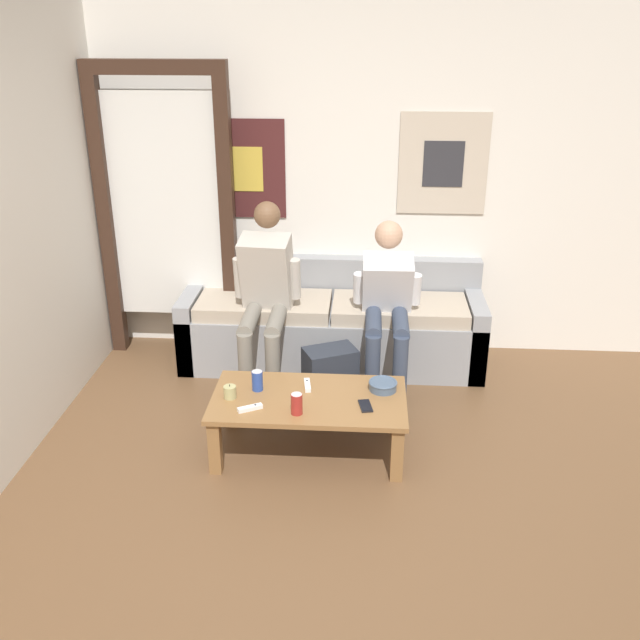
% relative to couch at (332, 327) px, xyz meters
% --- Properties ---
extents(ground_plane, '(18.00, 18.00, 0.00)m').
position_rel_couch_xyz_m(ground_plane, '(0.10, -2.27, -0.28)').
color(ground_plane, brown).
extents(wall_back, '(10.00, 0.07, 2.55)m').
position_rel_couch_xyz_m(wall_back, '(0.09, 0.34, 0.99)').
color(wall_back, white).
rests_on(wall_back, ground_plane).
extents(door_frame, '(1.00, 0.10, 2.15)m').
position_rel_couch_xyz_m(door_frame, '(-1.22, 0.12, 0.92)').
color(door_frame, '#382319').
rests_on(door_frame, ground_plane).
extents(couch, '(2.21, 0.66, 0.74)m').
position_rel_couch_xyz_m(couch, '(0.00, 0.00, 0.00)').
color(couch, gray).
rests_on(couch, ground_plane).
extents(coffee_table, '(1.14, 0.61, 0.36)m').
position_rel_couch_xyz_m(coffee_table, '(-0.07, -1.22, 0.02)').
color(coffee_table, olive).
rests_on(coffee_table, ground_plane).
extents(person_seated_adult, '(0.47, 0.85, 1.26)m').
position_rel_couch_xyz_m(person_seated_adult, '(-0.44, -0.34, 0.40)').
color(person_seated_adult, gray).
rests_on(person_seated_adult, ground_plane).
extents(person_seated_teen, '(0.47, 0.86, 1.13)m').
position_rel_couch_xyz_m(person_seated_teen, '(0.39, -0.34, 0.34)').
color(person_seated_teen, '#384256').
rests_on(person_seated_teen, ground_plane).
extents(backpack, '(0.39, 0.34, 0.40)m').
position_rel_couch_xyz_m(backpack, '(0.03, -0.64, -0.09)').
color(backpack, '#282D38').
rests_on(backpack, ground_plane).
extents(ceramic_bowl, '(0.17, 0.17, 0.06)m').
position_rel_couch_xyz_m(ceramic_bowl, '(0.36, -1.09, 0.11)').
color(ceramic_bowl, '#475B75').
rests_on(ceramic_bowl, coffee_table).
extents(pillar_candle, '(0.07, 0.07, 0.09)m').
position_rel_couch_xyz_m(pillar_candle, '(-0.53, -1.25, 0.12)').
color(pillar_candle, tan).
rests_on(pillar_candle, coffee_table).
extents(drink_can_blue, '(0.07, 0.07, 0.12)m').
position_rel_couch_xyz_m(drink_can_blue, '(-0.38, -1.14, 0.14)').
color(drink_can_blue, '#28479E').
rests_on(drink_can_blue, coffee_table).
extents(drink_can_red, '(0.07, 0.07, 0.12)m').
position_rel_couch_xyz_m(drink_can_red, '(-0.12, -1.40, 0.14)').
color(drink_can_red, maroon).
rests_on(drink_can_red, coffee_table).
extents(game_controller_near_left, '(0.05, 0.15, 0.03)m').
position_rel_couch_xyz_m(game_controller_near_left, '(-0.09, -1.09, 0.09)').
color(game_controller_near_left, white).
rests_on(game_controller_near_left, coffee_table).
extents(game_controller_near_right, '(0.14, 0.10, 0.03)m').
position_rel_couch_xyz_m(game_controller_near_right, '(-0.39, -1.38, 0.09)').
color(game_controller_near_right, white).
rests_on(game_controller_near_right, coffee_table).
extents(cell_phone, '(0.09, 0.15, 0.01)m').
position_rel_couch_xyz_m(cell_phone, '(0.26, -1.30, 0.09)').
color(cell_phone, black).
rests_on(cell_phone, coffee_table).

